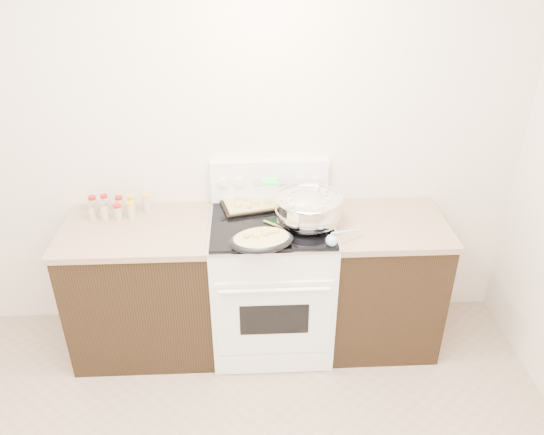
{
  "coord_description": "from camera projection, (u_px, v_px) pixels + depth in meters",
  "views": [
    {
      "loc": [
        0.22,
        -1.4,
        2.56
      ],
      "look_at": [
        0.35,
        1.37,
        1.0
      ],
      "focal_mm": 35.0,
      "sensor_mm": 36.0,
      "label": 1
    }
  ],
  "objects": [
    {
      "name": "blue_ladle",
      "position": [
        334.0,
        239.0,
        3.02
      ],
      "size": [
        0.23,
        0.16,
        0.09
      ],
      "color": "#8BB4CF",
      "rests_on": "kitchen_range"
    },
    {
      "name": "mixing_bowl",
      "position": [
        308.0,
        210.0,
        3.19
      ],
      "size": [
        0.48,
        0.48,
        0.24
      ],
      "color": "silver",
      "rests_on": "kitchen_range"
    },
    {
      "name": "roasting_pan",
      "position": [
        262.0,
        239.0,
        2.99
      ],
      "size": [
        0.41,
        0.33,
        0.11
      ],
      "color": "black",
      "rests_on": "kitchen_range"
    },
    {
      "name": "kitchen_range",
      "position": [
        272.0,
        281.0,
        3.48
      ],
      "size": [
        0.78,
        0.73,
        1.22
      ],
      "color": "white",
      "rests_on": "ground"
    },
    {
      "name": "counter_right",
      "position": [
        381.0,
        281.0,
        3.53
      ],
      "size": [
        0.73,
        0.67,
        0.92
      ],
      "color": "black",
      "rests_on": "ground"
    },
    {
      "name": "spice_jars",
      "position": [
        115.0,
        207.0,
        3.35
      ],
      "size": [
        0.39,
        0.15,
        0.13
      ],
      "color": "#BFB28C",
      "rests_on": "counter_left"
    },
    {
      "name": "wooden_spoon",
      "position": [
        272.0,
        231.0,
        3.14
      ],
      "size": [
        0.21,
        0.18,
        0.04
      ],
      "color": "tan",
      "rests_on": "kitchen_range"
    },
    {
      "name": "baking_sheet",
      "position": [
        254.0,
        203.0,
        3.44
      ],
      "size": [
        0.47,
        0.38,
        0.06
      ],
      "color": "black",
      "rests_on": "kitchen_range"
    },
    {
      "name": "room_shell",
      "position": [
        180.0,
        239.0,
        1.63
      ],
      "size": [
        4.1,
        3.6,
        2.75
      ],
      "color": "silver",
      "rests_on": "ground"
    },
    {
      "name": "counter_left",
      "position": [
        145.0,
        288.0,
        3.47
      ],
      "size": [
        0.93,
        0.67,
        0.92
      ],
      "color": "black",
      "rests_on": "ground"
    }
  ]
}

